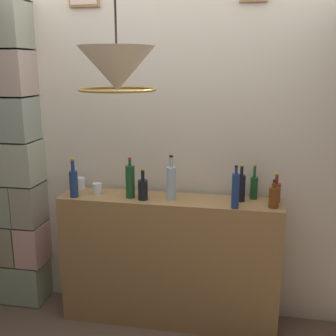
{
  "coord_description": "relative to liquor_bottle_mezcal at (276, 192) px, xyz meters",
  "views": [
    {
      "loc": [
        0.55,
        -2.09,
        2.01
      ],
      "look_at": [
        0.0,
        0.8,
        1.28
      ],
      "focal_mm": 44.37,
      "sensor_mm": 36.0,
      "label": 1
    }
  ],
  "objects": [
    {
      "name": "stone_pillar",
      "position": [
        -2.08,
        0.03,
        0.3
      ],
      "size": [
        0.4,
        0.34,
        2.83
      ],
      "color": "#93A78F",
      "rests_on": "ground"
    },
    {
      "name": "liquor_bottle_gin",
      "position": [
        -0.77,
        -0.09,
        0.05
      ],
      "size": [
        0.07,
        0.07,
        0.34
      ],
      "color": "#A0B9CD",
      "rests_on": "bar_shelf_unit"
    },
    {
      "name": "liquor_bottle_bourbon",
      "position": [
        -0.25,
        -0.03,
        0.03
      ],
      "size": [
        0.06,
        0.06,
        0.28
      ],
      "color": "black",
      "rests_on": "bar_shelf_unit"
    },
    {
      "name": "bar_shelf_unit",
      "position": [
        -0.79,
        -0.06,
        -0.59
      ],
      "size": [
        1.69,
        0.33,
        1.03
      ],
      "primitive_type": "cube",
      "color": "#9E7547",
      "rests_on": "ground"
    },
    {
      "name": "liquor_bottle_whiskey",
      "position": [
        -0.97,
        -0.13,
        0.01
      ],
      "size": [
        0.07,
        0.07,
        0.24
      ],
      "color": "black",
      "rests_on": "bar_shelf_unit"
    },
    {
      "name": "glass_tumbler_highball",
      "position": [
        -1.36,
        -0.06,
        -0.04
      ],
      "size": [
        0.07,
        0.07,
        0.09
      ],
      "color": "silver",
      "rests_on": "bar_shelf_unit"
    },
    {
      "name": "liquor_bottle_amaro",
      "position": [
        -0.02,
        -0.13,
        -0.0
      ],
      "size": [
        0.07,
        0.07,
        0.2
      ],
      "color": "brown",
      "rests_on": "bar_shelf_unit"
    },
    {
      "name": "liquor_bottle_port",
      "position": [
        -0.29,
        -0.19,
        0.05
      ],
      "size": [
        0.05,
        0.05,
        0.31
      ],
      "color": "navy",
      "rests_on": "bar_shelf_unit"
    },
    {
      "name": "glass_tumbler_rocks",
      "position": [
        -1.54,
        0.05,
        -0.03
      ],
      "size": [
        0.08,
        0.08,
        0.09
      ],
      "color": "silver",
      "rests_on": "bar_shelf_unit"
    },
    {
      "name": "liquor_bottle_vermouth",
      "position": [
        -1.51,
        -0.16,
        0.03
      ],
      "size": [
        0.06,
        0.06,
        0.3
      ],
      "color": "navy",
      "rests_on": "bar_shelf_unit"
    },
    {
      "name": "liquor_bottle_mezcal",
      "position": [
        0.0,
        0.0,
        0.0
      ],
      "size": [
        0.07,
        0.07,
        0.22
      ],
      "color": "maroon",
      "rests_on": "bar_shelf_unit"
    },
    {
      "name": "liquor_bottle_scotch",
      "position": [
        -1.08,
        -0.1,
        0.05
      ],
      "size": [
        0.07,
        0.07,
        0.31
      ],
      "color": "#1A4D26",
      "rests_on": "bar_shelf_unit"
    },
    {
      "name": "liquor_bottle_sherry",
      "position": [
        -0.16,
        0.05,
        0.01
      ],
      "size": [
        0.06,
        0.06,
        0.27
      ],
      "color": "#184C24",
      "rests_on": "bar_shelf_unit"
    },
    {
      "name": "pendant_lamp",
      "position": [
        -0.93,
        -0.81,
        0.88
      ],
      "size": [
        0.42,
        0.42,
        0.58
      ],
      "color": "#EFE5C6"
    },
    {
      "name": "panelled_rear_partition",
      "position": [
        -0.79,
        0.18,
        0.42
      ],
      "size": [
        3.12,
        0.15,
        2.9
      ],
      "color": "beige",
      "rests_on": "ground"
    }
  ]
}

